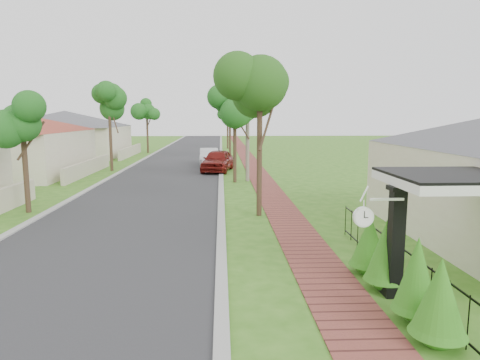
# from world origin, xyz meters

# --- Properties ---
(ground) EXTENTS (160.00, 160.00, 0.00)m
(ground) POSITION_xyz_m (0.00, 0.00, 0.00)
(ground) COLOR #336B19
(ground) RESTS_ON ground
(road) EXTENTS (7.00, 120.00, 0.02)m
(road) POSITION_xyz_m (-3.00, 20.00, 0.00)
(road) COLOR #28282B
(road) RESTS_ON ground
(kerb_right) EXTENTS (0.30, 120.00, 0.10)m
(kerb_right) POSITION_xyz_m (0.65, 20.00, 0.00)
(kerb_right) COLOR #9E9E99
(kerb_right) RESTS_ON ground
(kerb_left) EXTENTS (0.30, 120.00, 0.10)m
(kerb_left) POSITION_xyz_m (-6.65, 20.00, 0.00)
(kerb_left) COLOR #9E9E99
(kerb_left) RESTS_ON ground
(sidewalk) EXTENTS (1.50, 120.00, 0.03)m
(sidewalk) POSITION_xyz_m (3.25, 20.00, 0.00)
(sidewalk) COLOR brown
(sidewalk) RESTS_ON ground
(porch_post) EXTENTS (0.48, 0.48, 2.52)m
(porch_post) POSITION_xyz_m (4.55, -1.00, 1.12)
(porch_post) COLOR black
(porch_post) RESTS_ON ground
(picket_fence) EXTENTS (0.03, 8.02, 1.00)m
(picket_fence) POSITION_xyz_m (4.90, -0.00, 0.53)
(picket_fence) COLOR black
(picket_fence) RESTS_ON ground
(street_trees) EXTENTS (10.70, 37.65, 5.89)m
(street_trees) POSITION_xyz_m (-2.87, 26.84, 4.54)
(street_trees) COLOR #382619
(street_trees) RESTS_ON ground
(hedge_row) EXTENTS (0.88, 4.43, 1.79)m
(hedge_row) POSITION_xyz_m (4.45, -1.44, 0.80)
(hedge_row) COLOR #266313
(hedge_row) RESTS_ON ground
(far_house_grey) EXTENTS (15.56, 15.56, 4.60)m
(far_house_grey) POSITION_xyz_m (-14.97, 34.00, 2.34)
(far_house_grey) COLOR beige
(far_house_grey) RESTS_ON ground
(parked_car_red) EXTENTS (2.71, 4.94, 1.59)m
(parked_car_red) POSITION_xyz_m (0.40, 21.29, 0.80)
(parked_car_red) COLOR maroon
(parked_car_red) RESTS_ON ground
(parked_car_white) EXTENTS (1.62, 4.30, 1.40)m
(parked_car_white) POSITION_xyz_m (-0.33, 25.13, 0.70)
(parked_car_white) COLOR silver
(parked_car_white) RESTS_ON ground
(near_tree) EXTENTS (2.32, 2.32, 5.96)m
(near_tree) POSITION_xyz_m (2.20, 7.00, 4.75)
(near_tree) COLOR #382619
(near_tree) RESTS_ON ground
(utility_pole) EXTENTS (1.20, 0.24, 7.63)m
(utility_pole) POSITION_xyz_m (2.30, 16.40, 3.87)
(utility_pole) COLOR gray
(utility_pole) RESTS_ON ground
(station_clock) EXTENTS (1.07, 0.13, 0.62)m
(station_clock) POSITION_xyz_m (3.69, -1.40, 1.95)
(station_clock) COLOR white
(station_clock) RESTS_ON ground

